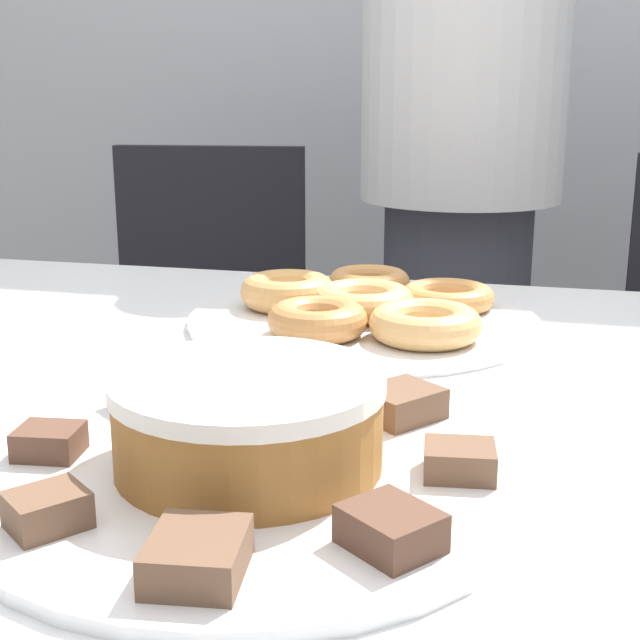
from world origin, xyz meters
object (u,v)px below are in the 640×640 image
person_standing (461,166)px  plate_cake (249,471)px  plate_donuts (363,320)px  frosted_cake (248,420)px  office_chair_left (199,382)px

person_standing → plate_cake: (-0.05, -1.05, -0.12)m
person_standing → plate_donuts: person_standing is taller
plate_cake → frosted_cake: 0.04m
plate_cake → plate_donuts: bearing=90.2°
plate_donuts → frosted_cake: size_ratio=2.11×
office_chair_left → plate_donuts: office_chair_left is taller
person_standing → plate_donuts: size_ratio=4.04×
office_chair_left → plate_cake: bearing=-73.5°
plate_donuts → frosted_cake: frosted_cake is taller
person_standing → frosted_cake: size_ratio=8.51×
person_standing → office_chair_left: 0.68m
frosted_cake → plate_cake: bearing=-90.0°
office_chair_left → plate_donuts: bearing=-61.1°
plate_cake → plate_donuts: same height
plate_cake → plate_donuts: size_ratio=0.99×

